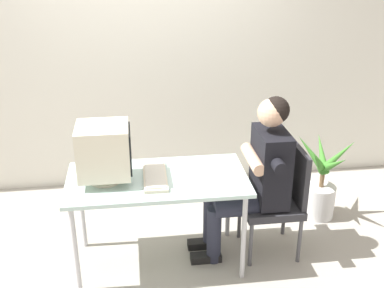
{
  "coord_description": "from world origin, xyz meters",
  "views": [
    {
      "loc": [
        -0.15,
        -3.04,
        2.32
      ],
      "look_at": [
        0.25,
        0.0,
        0.98
      ],
      "focal_mm": 44.56,
      "sensor_mm": 36.0,
      "label": 1
    }
  ],
  "objects_px": {
    "office_chair": "(279,196)",
    "person_seated": "(257,173)",
    "keyboard": "(155,176)",
    "potted_plant": "(321,185)",
    "desk": "(158,185)",
    "crt_monitor": "(104,151)"
  },
  "relations": [
    {
      "from": "keyboard",
      "to": "potted_plant",
      "type": "bearing_deg",
      "value": 17.46
    },
    {
      "from": "desk",
      "to": "office_chair",
      "type": "distance_m",
      "value": 0.96
    },
    {
      "from": "crt_monitor",
      "to": "person_seated",
      "type": "height_order",
      "value": "person_seated"
    },
    {
      "from": "office_chair",
      "to": "desk",
      "type": "bearing_deg",
      "value": -177.59
    },
    {
      "from": "desk",
      "to": "person_seated",
      "type": "relative_size",
      "value": 1.01
    },
    {
      "from": "desk",
      "to": "crt_monitor",
      "type": "distance_m",
      "value": 0.46
    },
    {
      "from": "keyboard",
      "to": "crt_monitor",
      "type": "bearing_deg",
      "value": 179.62
    },
    {
      "from": "desk",
      "to": "crt_monitor",
      "type": "xyz_separation_m",
      "value": [
        -0.36,
        0.0,
        0.29
      ]
    },
    {
      "from": "office_chair",
      "to": "person_seated",
      "type": "relative_size",
      "value": 0.68
    },
    {
      "from": "keyboard",
      "to": "person_seated",
      "type": "height_order",
      "value": "person_seated"
    },
    {
      "from": "office_chair",
      "to": "potted_plant",
      "type": "bearing_deg",
      "value": 39.08
    },
    {
      "from": "crt_monitor",
      "to": "potted_plant",
      "type": "xyz_separation_m",
      "value": [
        1.82,
        0.46,
        -0.65
      ]
    },
    {
      "from": "office_chair",
      "to": "potted_plant",
      "type": "distance_m",
      "value": 0.7
    },
    {
      "from": "crt_monitor",
      "to": "office_chair",
      "type": "height_order",
      "value": "crt_monitor"
    },
    {
      "from": "person_seated",
      "to": "potted_plant",
      "type": "distance_m",
      "value": 0.92
    },
    {
      "from": "crt_monitor",
      "to": "potted_plant",
      "type": "bearing_deg",
      "value": 14.24
    },
    {
      "from": "desk",
      "to": "potted_plant",
      "type": "distance_m",
      "value": 1.57
    },
    {
      "from": "crt_monitor",
      "to": "potted_plant",
      "type": "distance_m",
      "value": 1.99
    },
    {
      "from": "desk",
      "to": "office_chair",
      "type": "xyz_separation_m",
      "value": [
        0.94,
        0.04,
        -0.18
      ]
    },
    {
      "from": "office_chair",
      "to": "person_seated",
      "type": "distance_m",
      "value": 0.29
    },
    {
      "from": "keyboard",
      "to": "office_chair",
      "type": "distance_m",
      "value": 0.99
    },
    {
      "from": "desk",
      "to": "office_chair",
      "type": "height_order",
      "value": "office_chair"
    }
  ]
}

